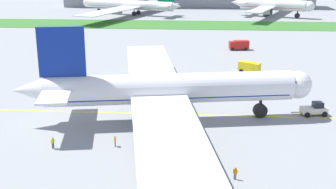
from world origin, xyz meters
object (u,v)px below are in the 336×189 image
service_truck_baggage_loader (239,45)px  ground_crew_wingwalker_port (53,142)px  ground_crew_wingwalker_starboard (235,172)px  parked_airliner_far_left (131,5)px  pushback_tug (314,109)px  service_truck_fuel_bowser (249,67)px  parked_airliner_far_centre (272,5)px  airliner_foreground (166,89)px  ground_crew_marshaller_front (115,140)px

service_truck_baggage_loader → ground_crew_wingwalker_port: bearing=-113.6°
ground_crew_wingwalker_port → service_truck_baggage_loader: size_ratio=0.29×
ground_crew_wingwalker_starboard → parked_airliner_far_left: bearing=103.1°
pushback_tug → service_truck_fuel_bowser: bearing=105.8°
parked_airliner_far_centre → service_truck_fuel_bowser: bearing=-101.0°
airliner_foreground → service_truck_baggage_loader: size_ratio=13.16×
ground_crew_wingwalker_port → parked_airliner_far_left: 149.92m
ground_crew_wingwalker_port → parked_airliner_far_centre: size_ratio=0.03×
service_truck_fuel_bowser → pushback_tug: bearing=-74.2°
pushback_tug → parked_airliner_far_left: bearing=111.1°
ground_crew_wingwalker_port → ground_crew_wingwalker_starboard: (24.71, -7.34, -0.06)m
service_truck_baggage_loader → parked_airliner_far_left: parked_airliner_far_left is taller
ground_crew_wingwalker_port → service_truck_baggage_loader: (31.30, 71.60, 0.45)m
ground_crew_marshaller_front → service_truck_baggage_loader: (22.79, 70.24, 0.55)m
ground_crew_wingwalker_port → ground_crew_marshaller_front: ground_crew_wingwalker_port is taller
ground_crew_marshaller_front → parked_airliner_far_centre: size_ratio=0.03×
airliner_foreground → service_truck_baggage_loader: bearing=74.5°
ground_crew_wingwalker_starboard → service_truck_fuel_bowser: service_truck_fuel_bowser is taller
airliner_foreground → service_truck_fuel_bowser: airliner_foreground is taller
parked_airliner_far_centre → service_truck_baggage_loader: bearing=-104.9°
airliner_foreground → ground_crew_wingwalker_starboard: bearing=-63.3°
ground_crew_wingwalker_port → service_truck_fuel_bowser: size_ratio=0.33×
ground_crew_wingwalker_port → airliner_foreground: bearing=39.8°
ground_crew_wingwalker_port → service_truck_baggage_loader: 78.15m
pushback_tug → parked_airliner_far_centre: size_ratio=0.11×
airliner_foreground → pushback_tug: bearing=10.0°
service_truck_fuel_bowser → parked_airliner_far_centre: bearing=79.0°
ground_crew_marshaller_front → parked_airliner_far_centre: (42.91, 145.93, 4.21)m
airliner_foreground → service_truck_fuel_bowser: (16.81, 32.69, -3.86)m
service_truck_fuel_bowser → parked_airliner_far_left: 113.06m
ground_crew_wingwalker_starboard → parked_airliner_far_centre: (26.72, 154.63, 4.17)m
airliner_foreground → parked_airliner_far_centre: 139.83m
pushback_tug → ground_crew_marshaller_front: bearing=-153.8°
parked_airliner_far_centre → airliner_foreground: bearing=-105.2°
service_truck_baggage_loader → service_truck_fuel_bowser: (0.33, -26.58, -0.06)m
pushback_tug → service_truck_baggage_loader: service_truck_baggage_loader is taller
pushback_tug → service_truck_baggage_loader: size_ratio=1.06×
parked_airliner_far_centre → ground_crew_wingwalker_starboard: bearing=-99.8°
airliner_foreground → parked_airliner_far_left: (-26.46, 137.09, -0.81)m
ground_crew_marshaller_front → parked_airliner_far_centre: 152.16m
pushback_tug → parked_airliner_far_left: (-51.30, 132.71, 3.44)m
ground_crew_wingwalker_port → parked_airliner_far_centre: 156.06m
service_truck_fuel_bowser → service_truck_baggage_loader: bearing=90.7°
ground_crew_wingwalker_starboard → service_truck_fuel_bowser: size_ratio=0.31×
ground_crew_wingwalker_port → parked_airliner_far_centre: (51.43, 147.29, 4.11)m
airliner_foreground → pushback_tug: size_ratio=12.38×
ground_crew_wingwalker_port → parked_airliner_far_left: parked_airliner_far_left is taller
ground_crew_marshaller_front → pushback_tug: bearing=26.2°
parked_airliner_far_left → parked_airliner_far_centre: size_ratio=1.47×
ground_crew_marshaller_front → service_truck_baggage_loader: size_ratio=0.27×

